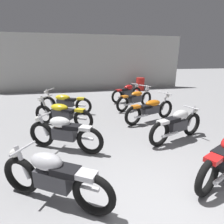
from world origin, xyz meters
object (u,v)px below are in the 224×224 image
motorcycle_left_row_2 (62,114)px  motorcycle_right_row_3 (135,99)px  motorcycle_right_row_1 (177,124)px  motorcycle_right_row_4 (127,93)px  motorcycle_left_row_1 (64,133)px  motorcycle_right_row_2 (151,109)px  motorcycle_left_row_3 (65,102)px  motorcycle_left_row_0 (53,177)px  oil_drum (140,84)px

motorcycle_left_row_2 → motorcycle_right_row_3: (3.01, 1.56, 0.00)m
motorcycle_right_row_1 → motorcycle_right_row_4: bearing=90.4°
motorcycle_left_row_1 → motorcycle_right_row_4: 5.39m
motorcycle_right_row_4 → motorcycle_right_row_1: bearing=-89.6°
motorcycle_right_row_4 → motorcycle_right_row_2: bearing=-91.1°
motorcycle_left_row_3 → motorcycle_left_row_2: bearing=-91.2°
motorcycle_left_row_1 → motorcycle_right_row_3: bearing=47.6°
motorcycle_left_row_2 → motorcycle_right_row_3: same height
motorcycle_left_row_3 → motorcycle_right_row_2: size_ratio=0.99×
motorcycle_left_row_0 → motorcycle_right_row_2: 4.31m
motorcycle_left_row_0 → motorcycle_right_row_2: bearing=47.0°
motorcycle_left_row_3 → motorcycle_left_row_0: bearing=-89.7°
motorcycle_left_row_3 → motorcycle_right_row_4: motorcycle_left_row_3 is taller
motorcycle_right_row_3 → motorcycle_right_row_2: bearing=-90.4°
motorcycle_left_row_2 → motorcycle_right_row_2: bearing=-1.9°
motorcycle_right_row_3 → oil_drum: bearing=66.9°
motorcycle_left_row_2 → motorcycle_left_row_3: same height
motorcycle_left_row_0 → motorcycle_right_row_1: bearing=27.9°
motorcycle_left_row_2 → motorcycle_right_row_2: size_ratio=0.91×
motorcycle_left_row_2 → motorcycle_left_row_3: (0.03, 1.50, 0.00)m
motorcycle_right_row_2 → motorcycle_left_row_1: bearing=-152.6°
motorcycle_left_row_0 → motorcycle_left_row_3: bearing=90.3°
motorcycle_left_row_2 → motorcycle_right_row_3: bearing=27.5°
motorcycle_left_row_1 → motorcycle_left_row_2: (-0.13, 1.58, -0.01)m
motorcycle_right_row_2 → motorcycle_right_row_3: (0.01, 1.66, 0.00)m
motorcycle_left_row_1 → oil_drum: motorcycle_left_row_1 is taller
motorcycle_right_row_3 → oil_drum: size_ratio=2.31×
motorcycle_left_row_0 → motorcycle_right_row_1: size_ratio=0.92×
motorcycle_left_row_1 → motorcycle_right_row_2: motorcycle_right_row_2 is taller
motorcycle_left_row_0 → motorcycle_left_row_1: size_ratio=0.97×
motorcycle_right_row_2 → motorcycle_right_row_3: bearing=89.6°
motorcycle_left_row_3 → motorcycle_right_row_1: 4.38m
motorcycle_right_row_3 → motorcycle_right_row_4: size_ratio=1.08×
motorcycle_left_row_2 → motorcycle_right_row_1: motorcycle_left_row_2 is taller
motorcycle_left_row_1 → motorcycle_left_row_3: bearing=91.9°
motorcycle_right_row_1 → motorcycle_left_row_1: bearing=178.7°
motorcycle_right_row_2 → motorcycle_right_row_3: 1.66m
motorcycle_right_row_1 → motorcycle_right_row_2: 1.55m
motorcycle_right_row_3 → motorcycle_left_row_1: bearing=-132.4°
motorcycle_right_row_2 → oil_drum: (1.84, 5.94, -0.03)m
motorcycle_left_row_1 → motorcycle_left_row_2: 1.58m
oil_drum → motorcycle_right_row_2: bearing=-107.2°
motorcycle_right_row_2 → oil_drum: motorcycle_right_row_2 is taller
motorcycle_left_row_1 → motorcycle_right_row_1: bearing=-1.3°
motorcycle_left_row_1 → motorcycle_right_row_3: 4.26m
motorcycle_left_row_3 → motorcycle_right_row_3: 2.97m
oil_drum → motorcycle_right_row_4: bearing=-121.6°
motorcycle_right_row_3 → oil_drum: 4.65m
motorcycle_left_row_3 → oil_drum: size_ratio=2.42×
motorcycle_left_row_0 → motorcycle_right_row_3: size_ratio=0.89×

